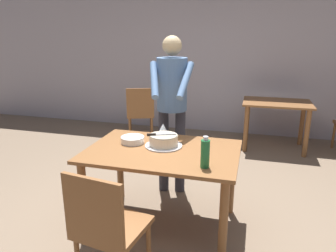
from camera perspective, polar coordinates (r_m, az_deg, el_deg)
ground_plane at (r=3.14m, az=-0.94°, el=-17.20°), size 14.00×14.00×0.00m
back_wall at (r=5.72m, az=8.13°, el=12.39°), size 10.00×0.12×2.70m
main_dining_table at (r=2.84m, az=-1.00°, el=-6.56°), size 1.34×0.91×0.75m
cake_on_platter at (r=2.86m, az=-0.80°, el=-2.72°), size 0.34×0.34×0.11m
cake_knife at (r=2.84m, az=-2.25°, el=-1.54°), size 0.26×0.13×0.02m
plate_stack at (r=2.98m, az=-6.42°, el=-2.48°), size 0.22×0.22×0.06m
wine_glass_near at (r=3.08m, az=-0.90°, el=-0.32°), size 0.08×0.08×0.14m
water_bottle at (r=2.42m, az=6.73°, el=-4.92°), size 0.07×0.07×0.25m
person_cutting_cake at (r=3.35m, az=0.69°, el=4.99°), size 0.46×0.57×1.72m
chair_near_side at (r=2.28m, az=-11.08°, el=-17.22°), size 0.50×0.50×0.90m
background_table at (r=5.10m, az=18.97°, el=2.38°), size 1.00×0.70×0.74m
background_chair_1 at (r=5.24m, az=-5.00°, el=2.62°), size 0.57×0.57×0.90m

